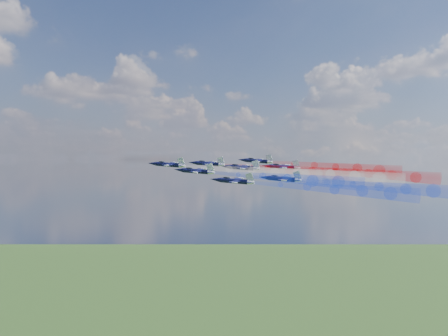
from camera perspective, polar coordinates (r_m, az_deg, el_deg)
jet_lead at (r=154.23m, az=-5.91°, el=0.35°), size 14.38×14.67×4.63m
trail_lead at (r=148.78m, az=2.95°, el=-0.32°), size 29.10×30.61×6.80m
jet_inner_left at (r=142.76m, az=-2.97°, el=-0.33°), size 14.38×14.67×4.63m
trail_inner_left at (r=138.70m, az=6.69°, el=-1.08°), size 29.10×30.61×6.80m
jet_inner_right at (r=160.05m, az=-1.69°, el=0.45°), size 14.38×14.67×4.63m
trail_inner_right at (r=156.29m, az=6.92°, el=-0.19°), size 29.10×30.61×6.80m
jet_outer_left at (r=132.11m, az=1.08°, el=-1.38°), size 14.38×14.67×4.63m
trail_outer_left at (r=129.95m, az=11.56°, el=-2.19°), size 29.10×30.61×6.80m
jet_center_third at (r=149.66m, az=1.89°, el=0.04°), size 14.38×14.67×4.63m
trail_center_third at (r=147.54m, az=11.13°, el=-0.65°), size 29.10×30.61×6.80m
jet_outer_right at (r=168.45m, az=3.48°, el=0.75°), size 14.38×14.67×4.63m
trail_outer_right at (r=166.75m, az=11.68°, el=0.14°), size 29.10×30.61×6.80m
jet_rear_left at (r=139.68m, az=6.14°, el=-1.15°), size 14.38×14.67×4.63m
trail_rear_left at (r=139.51m, az=16.02°, el=-1.88°), size 29.10×30.61×6.80m
jet_rear_right at (r=157.38m, az=6.20°, el=0.10°), size 14.38×14.67×4.63m
trail_rear_right at (r=156.96m, az=14.97°, el=-0.55°), size 29.10×30.61×6.80m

